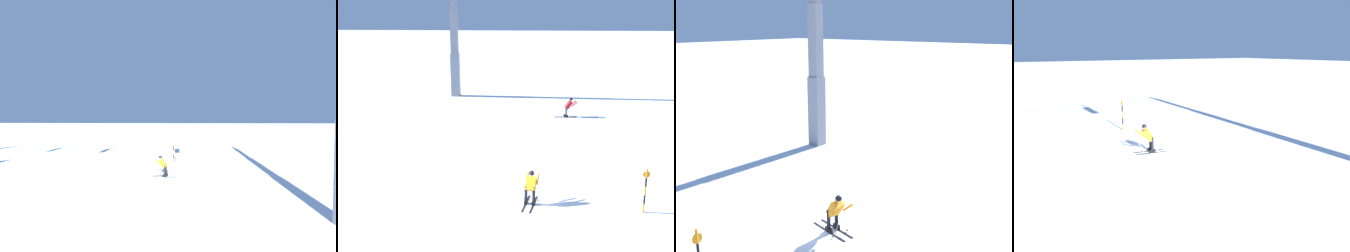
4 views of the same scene
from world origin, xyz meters
TOP-DOWN VIEW (x-y plane):
  - ground_plane at (0.00, 0.00)m, footprint 260.00×260.00m
  - skier_carving_main at (0.87, -0.49)m, footprint 1.73×0.87m
  - trail_marker_pole at (0.23, -5.12)m, footprint 0.07×0.28m

SIDE VIEW (x-z plane):
  - ground_plane at x=0.00m, z-range 0.00..0.00m
  - skier_carving_main at x=0.87m, z-range 0.03..1.57m
  - trail_marker_pole at x=0.23m, z-range 0.08..1.99m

